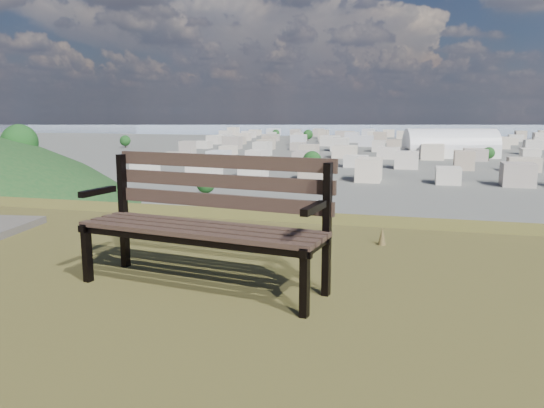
% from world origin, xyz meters
% --- Properties ---
extents(park_bench, '(1.93, 0.87, 0.97)m').
position_xyz_m(park_bench, '(1.20, 1.62, 25.55)').
color(park_bench, '#3E2B24').
rests_on(park_bench, hilltop_mesa).
extents(arena, '(54.39, 33.56, 21.37)m').
position_xyz_m(arena, '(21.27, 318.40, 5.04)').
color(arena, silver).
rests_on(arena, ground).
extents(city_blocks, '(395.00, 361.00, 7.00)m').
position_xyz_m(city_blocks, '(0.00, 394.44, 3.50)').
color(city_blocks, beige).
rests_on(city_blocks, ground).
extents(city_trees, '(406.52, 387.20, 9.98)m').
position_xyz_m(city_trees, '(-26.39, 319.00, 4.83)').
color(city_trees, '#37281B').
rests_on(city_trees, ground).
extents(bay_water, '(2400.00, 700.00, 0.12)m').
position_xyz_m(bay_water, '(0.00, 900.00, 0.00)').
color(bay_water, '#8EA0B5').
rests_on(bay_water, ground).
extents(far_hills, '(2050.00, 340.00, 60.00)m').
position_xyz_m(far_hills, '(-60.92, 1402.93, 25.47)').
color(far_hills, '#8692A7').
rests_on(far_hills, ground).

